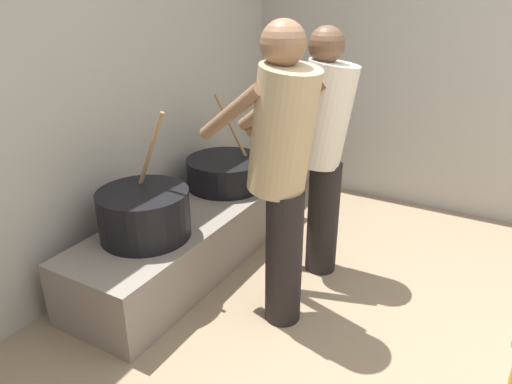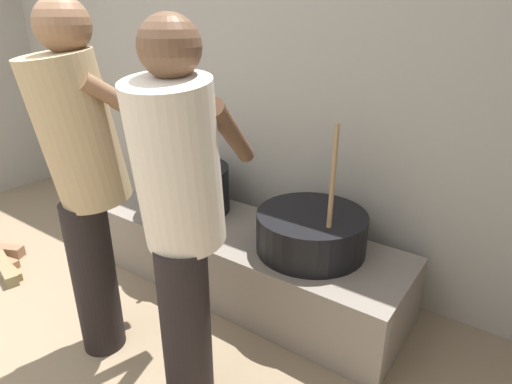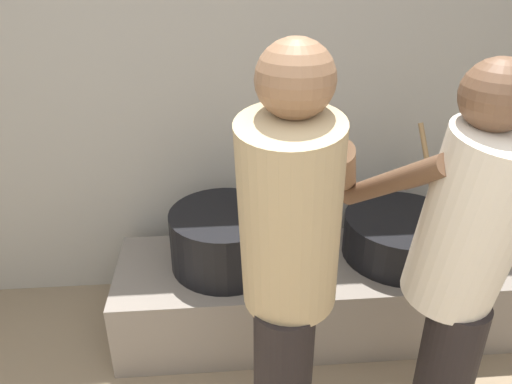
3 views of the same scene
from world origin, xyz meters
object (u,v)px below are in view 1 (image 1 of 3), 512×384
cooking_pot_main (144,214)px  cook_in_cream_shirt (322,142)px  cooking_pot_secondary (226,172)px  cook_in_tan_shirt (281,164)px

cooking_pot_main → cook_in_cream_shirt: 1.13m
cooking_pot_secondary → cook_in_cream_shirt: cook_in_cream_shirt is taller
cooking_pot_main → cook_in_cream_shirt: size_ratio=0.48×
cooking_pot_secondary → cook_in_cream_shirt: (-0.13, -0.78, 0.38)m
cook_in_tan_shirt → cook_in_cream_shirt: bearing=0.7°
cooking_pot_main → cook_in_tan_shirt: bearing=-76.8°
cooking_pot_secondary → cook_in_tan_shirt: cook_in_tan_shirt is taller
cook_in_tan_shirt → cook_in_cream_shirt: (0.56, 0.01, -0.04)m
cooking_pot_main → cooking_pot_secondary: 0.87m
cook_in_tan_shirt → cooking_pot_main: bearing=103.2°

